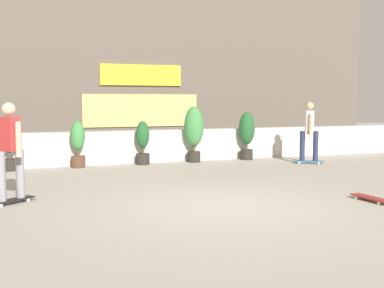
% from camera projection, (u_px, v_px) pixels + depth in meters
% --- Properties ---
extents(ground_plane, '(48.00, 48.00, 0.00)m').
position_uv_depth(ground_plane, '(224.00, 206.00, 7.86)').
color(ground_plane, '#A8A093').
extents(planter_wall, '(18.00, 0.40, 0.90)m').
position_uv_depth(planter_wall, '(136.00, 147.00, 13.41)').
color(planter_wall, beige).
rests_on(planter_wall, ground).
extents(building_backdrop, '(20.00, 2.08, 6.50)m').
position_uv_depth(building_backdrop, '(108.00, 58.00, 16.90)').
color(building_backdrop, '#60564C').
rests_on(building_backdrop, ground).
extents(potted_plant_0, '(0.39, 0.39, 1.26)m').
position_uv_depth(potted_plant_0, '(9.00, 143.00, 11.82)').
color(potted_plant_0, '#2D2823').
rests_on(potted_plant_0, ground).
extents(potted_plant_1, '(0.37, 0.37, 1.21)m').
position_uv_depth(potted_plant_1, '(78.00, 143.00, 12.41)').
color(potted_plant_1, brown).
rests_on(potted_plant_1, ground).
extents(potted_plant_2, '(0.36, 0.36, 1.18)m').
position_uv_depth(potted_plant_2, '(143.00, 142.00, 13.01)').
color(potted_plant_2, '#2D2823').
rests_on(potted_plant_2, ground).
extents(potted_plant_3, '(0.55, 0.55, 1.57)m').
position_uv_depth(potted_plant_3, '(194.00, 130.00, 13.50)').
color(potted_plant_3, '#2D2823').
rests_on(potted_plant_3, ground).
extents(potted_plant_4, '(0.46, 0.46, 1.40)m').
position_uv_depth(potted_plant_4, '(247.00, 133.00, 14.09)').
color(potted_plant_4, '#2D2823').
rests_on(potted_plant_4, ground).
extents(skater_by_wall_right, '(0.80, 0.54, 1.70)m').
position_uv_depth(skater_by_wall_right, '(309.00, 129.00, 13.19)').
color(skater_by_wall_right, '#266699').
rests_on(skater_by_wall_right, ground).
extents(skater_mid_plaza, '(0.77, 0.62, 1.70)m').
position_uv_depth(skater_mid_plaza, '(10.00, 148.00, 7.97)').
color(skater_mid_plaza, black).
rests_on(skater_mid_plaza, ground).
extents(skateboard_near_camera, '(0.26, 0.81, 0.08)m').
position_uv_depth(skateboard_near_camera, '(371.00, 198.00, 8.24)').
color(skateboard_near_camera, maroon).
rests_on(skateboard_near_camera, ground).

